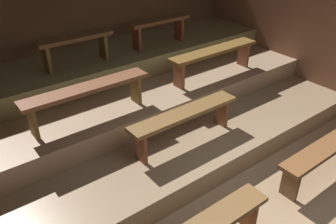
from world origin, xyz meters
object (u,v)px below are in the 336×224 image
(bench_middle_right, at_px, (214,54))
(bench_floor_right, at_px, (334,145))
(bench_upper_left, at_px, (75,43))
(bench_lower_center, at_px, (185,117))
(bench_middle_left, at_px, (87,93))
(bench_upper_right, at_px, (159,25))

(bench_middle_right, bearing_deg, bench_floor_right, -86.10)
(bench_floor_right, bearing_deg, bench_upper_left, 122.58)
(bench_lower_center, bearing_deg, bench_middle_left, 139.13)
(bench_floor_right, distance_m, bench_middle_right, 2.20)
(bench_lower_center, bearing_deg, bench_upper_right, 63.10)
(bench_middle_left, height_order, bench_middle_right, same)
(bench_middle_left, xyz_separation_m, bench_upper_right, (1.86, 1.02, 0.30))
(bench_middle_left, relative_size, bench_upper_left, 1.46)
(bench_middle_left, height_order, bench_upper_left, bench_upper_left)
(bench_floor_right, bearing_deg, bench_lower_center, 137.27)
(bench_upper_left, bearing_deg, bench_upper_right, 0.00)
(bench_floor_right, relative_size, bench_middle_left, 1.19)
(bench_middle_right, bearing_deg, bench_middle_left, 180.00)
(bench_lower_center, xyz_separation_m, bench_upper_left, (-0.59, 1.83, 0.61))
(bench_floor_right, height_order, bench_lower_center, bench_lower_center)
(bench_lower_center, height_order, bench_middle_left, bench_middle_left)
(bench_floor_right, distance_m, bench_middle_left, 3.21)
(bench_middle_right, xyz_separation_m, bench_upper_left, (-1.86, 1.02, 0.30))
(bench_lower_center, xyz_separation_m, bench_middle_right, (1.27, 0.80, 0.32))
(bench_lower_center, height_order, bench_upper_right, bench_upper_right)
(bench_floor_right, height_order, bench_middle_left, bench_middle_left)
(bench_lower_center, bearing_deg, bench_upper_left, 107.85)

